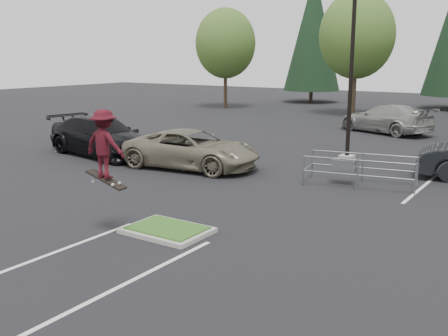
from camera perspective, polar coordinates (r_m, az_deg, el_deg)
The scene contains 13 objects.
ground at distance 14.31m, azimuth -6.16°, elevation -7.01°, with size 120.00×120.00×0.00m, color black.
grass_median at distance 14.29m, azimuth -6.17°, elevation -6.72°, with size 2.20×1.60×0.16m.
stall_lines at distance 19.78m, azimuth 1.99°, elevation -1.56°, with size 22.62×17.60×0.01m.
light_pole at distance 23.81m, azimuth 13.74°, elevation 11.49°, with size 0.70×0.60×10.12m.
decid_a at distance 48.43m, azimuth 0.17°, elevation 13.18°, with size 5.44×5.44×8.91m.
decid_b at distance 43.47m, azimuth 14.25°, elevation 13.55°, with size 5.89×5.89×9.64m.
conif_a at distance 55.29m, azimuth 9.68°, elevation 14.45°, with size 5.72×5.72×13.00m.
cart_corral at distance 19.84m, azimuth 13.34°, elevation 0.23°, with size 4.14×2.13×1.12m.
skateboarder at distance 13.81m, azimuth -12.89°, elevation 2.52°, with size 1.21×0.77×2.05m.
car_l_tan at distance 22.15m, azimuth -3.60°, elevation 2.04°, with size 2.69×5.83×1.62m, color #78705B.
car_l_black at distance 25.80m, azimuth -13.40°, elevation 3.39°, with size 2.56×6.29×1.83m, color black.
car_l_grey at distance 30.21m, azimuth -13.02°, elevation 4.36°, with size 1.81×4.49×1.53m, color #434649.
car_far_silver at distance 33.91m, azimuth 17.34°, elevation 5.12°, with size 2.45×6.02×1.75m, color #979893.
Camera 1 is at (8.72, -10.34, 4.67)m, focal length 42.00 mm.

